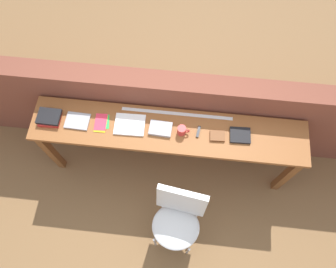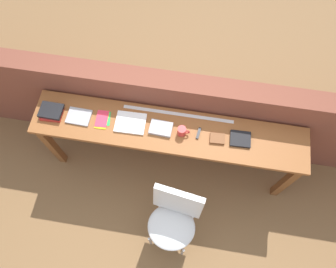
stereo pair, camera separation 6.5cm
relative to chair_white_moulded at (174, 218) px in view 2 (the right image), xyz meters
name	(u,v)px [view 2 (the right image)]	position (x,y,z in m)	size (l,w,h in m)	color
ground_plane	(164,187)	(-0.16, 0.40, -0.53)	(40.00, 40.00, 0.00)	brown
brick_wall_back	(174,112)	(-0.16, 1.04, 0.05)	(6.00, 0.20, 1.16)	brown
sideboard	(169,136)	(-0.16, 0.70, 0.21)	(2.50, 0.44, 0.88)	brown
chair_white_moulded	(174,218)	(0.00, 0.00, 0.00)	(0.50, 0.51, 0.89)	silver
book_stack_leftmost	(51,112)	(-1.24, 0.69, 0.38)	(0.21, 0.18, 0.06)	red
magazine_cycling	(79,117)	(-0.99, 0.70, 0.36)	(0.21, 0.16, 0.02)	#9E9EA3
pamphlet_pile_colourful	(102,119)	(-0.77, 0.71, 0.36)	(0.14, 0.19, 0.01)	green
book_open_centre	(131,123)	(-0.51, 0.71, 0.36)	(0.27, 0.21, 0.02)	white
book_grey_hardcover	(161,128)	(-0.23, 0.70, 0.37)	(0.20, 0.14, 0.03)	#9E9EA3
mug	(182,131)	(-0.04, 0.69, 0.40)	(0.11, 0.08, 0.09)	red
multitool_folded	(199,133)	(0.11, 0.71, 0.36)	(0.02, 0.11, 0.02)	black
leather_journal_brown	(217,138)	(0.28, 0.68, 0.37)	(0.13, 0.10, 0.02)	brown
book_repair_rightmost	(240,139)	(0.48, 0.71, 0.37)	(0.18, 0.15, 0.03)	black
ruler_metal_back_edge	(178,114)	(-0.10, 0.87, 0.35)	(1.02, 0.03, 0.00)	silver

